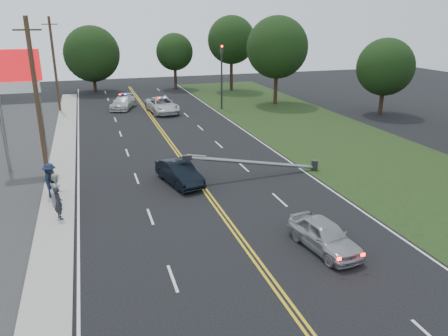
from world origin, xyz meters
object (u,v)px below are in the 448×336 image
object	(u,v)px
pylon_sign	(16,81)
crashed_sedan	(179,173)
bystander_a	(58,203)
waiting_sedan	(324,235)
emergency_a	(162,105)
bystander_b	(57,189)
bystander_d	(53,183)
bystander_c	(50,180)
traffic_signal	(222,71)
utility_pole_far	(55,65)
emergency_b	(123,102)
utility_pole_mid	(37,100)
fallen_streetlight	(261,163)

from	to	relation	value
pylon_sign	crashed_sedan	world-z (taller)	pylon_sign
crashed_sedan	bystander_a	world-z (taller)	bystander_a
waiting_sedan	bystander_a	bearing A→B (deg)	142.08
emergency_a	bystander_b	xyz separation A→B (m)	(-9.83, -23.26, 0.22)
crashed_sedan	bystander_a	xyz separation A→B (m)	(-6.95, -3.36, 0.27)
crashed_sedan	bystander_d	size ratio (longest dim) A/B	2.66
waiting_sedan	bystander_d	bearing A→B (deg)	132.56
waiting_sedan	crashed_sedan	bearing A→B (deg)	106.39
bystander_b	bystander_d	xyz separation A→B (m)	(-0.26, 1.32, -0.09)
bystander_c	bystander_d	bearing A→B (deg)	-79.97
traffic_signal	utility_pole_far	world-z (taller)	utility_pole_far
bystander_a	traffic_signal	bearing A→B (deg)	-56.07
crashed_sedan	bystander_b	distance (m)	7.26
emergency_a	bystander_d	xyz separation A→B (m)	(-10.09, -21.94, 0.13)
emergency_b	crashed_sedan	bearing A→B (deg)	-66.60
bystander_b	utility_pole_far	bearing A→B (deg)	18.40
crashed_sedan	bystander_d	bearing A→B (deg)	167.75
pylon_sign	utility_pole_mid	size ratio (longest dim) A/B	0.80
bystander_a	fallen_streetlight	bearing A→B (deg)	-98.83
pylon_sign	utility_pole_far	xyz separation A→B (m)	(1.30, 20.00, -0.91)
pylon_sign	bystander_d	size ratio (longest dim) A/B	4.91
utility_pole_far	bystander_c	distance (m)	26.18
pylon_sign	bystander_a	size ratio (longest dim) A/B	4.61
traffic_signal	bystander_b	world-z (taller)	traffic_signal
utility_pole_far	bystander_c	bearing A→B (deg)	-88.91
pylon_sign	utility_pole_far	size ratio (longest dim) A/B	0.80
bystander_a	bystander_d	size ratio (longest dim) A/B	1.07
fallen_streetlight	bystander_d	world-z (taller)	fallen_streetlight
utility_pole_mid	emergency_a	distance (m)	21.44
waiting_sedan	bystander_d	xyz separation A→B (m)	(-11.84, 9.85, 0.25)
waiting_sedan	bystander_b	distance (m)	14.39
bystander_b	bystander_d	world-z (taller)	bystander_b
traffic_signal	utility_pole_mid	xyz separation A→B (m)	(-17.50, -18.00, 0.88)
traffic_signal	pylon_sign	bearing A→B (deg)	-139.61
waiting_sedan	bystander_b	xyz separation A→B (m)	(-11.58, 8.54, 0.34)
utility_pole_far	crashed_sedan	size ratio (longest dim) A/B	2.31
fallen_streetlight	utility_pole_far	bearing A→B (deg)	117.24
crashed_sedan	waiting_sedan	xyz separation A→B (m)	(4.48, -10.02, -0.03)
pylon_sign	traffic_signal	distance (m)	24.75
emergency_a	bystander_d	world-z (taller)	bystander_d
bystander_c	emergency_a	bearing A→B (deg)	-13.67
bystander_b	pylon_sign	bearing A→B (deg)	33.42
crashed_sedan	emergency_b	world-z (taller)	emergency_b
waiting_sedan	emergency_b	xyz separation A→B (m)	(-5.62, 35.19, 0.04)
fallen_streetlight	utility_pole_mid	world-z (taller)	utility_pole_mid
utility_pole_mid	utility_pole_far	distance (m)	22.00
fallen_streetlight	utility_pole_mid	distance (m)	14.58
pylon_sign	bystander_c	bearing A→B (deg)	-73.02
emergency_a	bystander_b	bearing A→B (deg)	-119.21
traffic_signal	utility_pole_far	distance (m)	17.97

